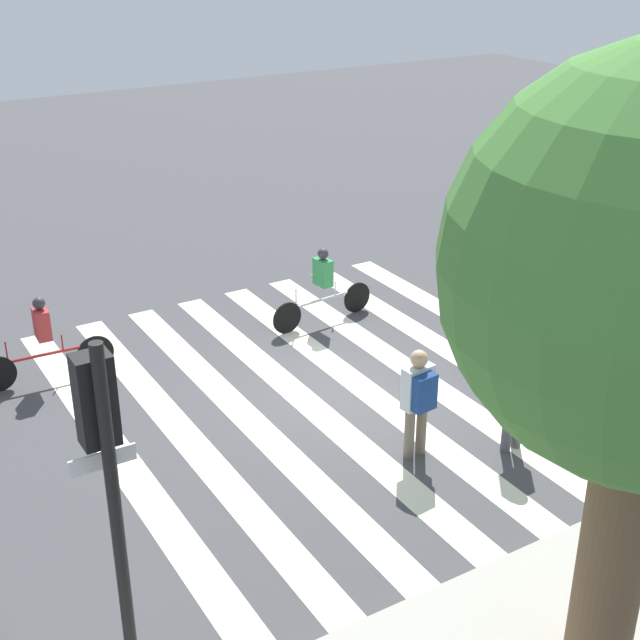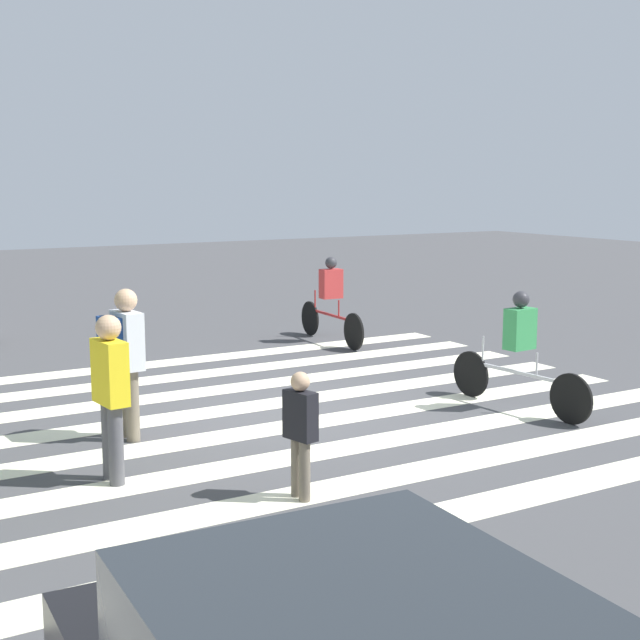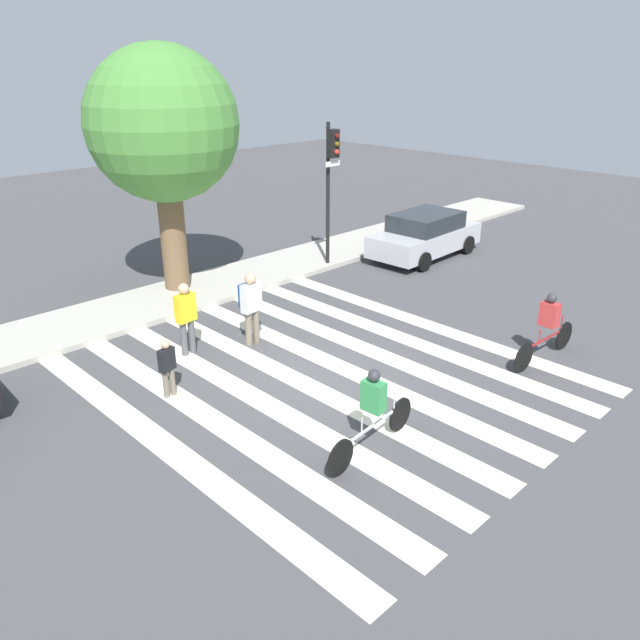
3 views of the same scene
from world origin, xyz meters
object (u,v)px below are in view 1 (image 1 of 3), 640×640
(pedestrian_adult_tall_backpack, at_px, (516,394))
(cyclist_mid_street, at_px, (44,337))
(traffic_light, at_px, (108,480))
(cyclist_near_curb, at_px, (323,283))
(pedestrian_adult_blue_shirt, at_px, (519,353))
(pedestrian_adult_yellow_jacket, at_px, (419,396))

(pedestrian_adult_tall_backpack, relative_size, cyclist_mid_street, 0.72)
(traffic_light, relative_size, cyclist_near_curb, 1.90)
(pedestrian_adult_blue_shirt, xyz_separation_m, pedestrian_adult_tall_backpack, (1.40, 1.41, 0.27))
(pedestrian_adult_yellow_jacket, relative_size, pedestrian_adult_tall_backpack, 1.04)
(pedestrian_adult_blue_shirt, xyz_separation_m, cyclist_near_curb, (1.47, -4.16, 0.15))
(traffic_light, distance_m, pedestrian_adult_yellow_jacket, 6.59)
(pedestrian_adult_yellow_jacket, bearing_deg, cyclist_mid_street, 122.30)
(traffic_light, bearing_deg, pedestrian_adult_tall_backpack, -162.40)
(traffic_light, height_order, cyclist_mid_street, traffic_light)
(pedestrian_adult_yellow_jacket, distance_m, cyclist_mid_street, 6.82)
(cyclist_near_curb, bearing_deg, traffic_light, 43.48)
(pedestrian_adult_tall_backpack, bearing_deg, cyclist_mid_street, -52.59)
(pedestrian_adult_tall_backpack, xyz_separation_m, cyclist_mid_street, (5.59, -5.97, -0.11))
(pedestrian_adult_yellow_jacket, height_order, pedestrian_adult_tall_backpack, pedestrian_adult_yellow_jacket)
(cyclist_near_curb, xyz_separation_m, cyclist_mid_street, (5.52, -0.40, 0.00))
(cyclist_mid_street, bearing_deg, traffic_light, 83.33)
(pedestrian_adult_yellow_jacket, distance_m, cyclist_near_curb, 5.15)
(pedestrian_adult_yellow_jacket, relative_size, cyclist_mid_street, 0.75)
(cyclist_near_curb, distance_m, cyclist_mid_street, 5.53)
(pedestrian_adult_tall_backpack, height_order, cyclist_mid_street, pedestrian_adult_tall_backpack)
(pedestrian_adult_blue_shirt, bearing_deg, cyclist_near_curb, -83.67)
(cyclist_near_curb, bearing_deg, cyclist_mid_street, -9.15)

